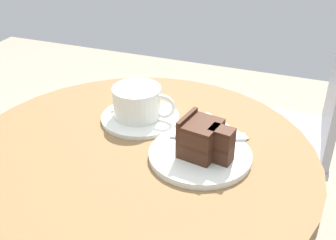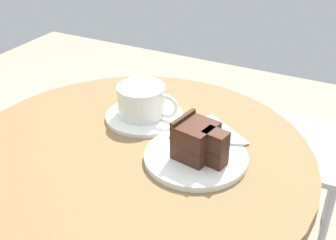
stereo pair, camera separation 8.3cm
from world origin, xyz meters
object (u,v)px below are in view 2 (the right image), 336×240
(saucer, at_px, (144,116))
(coffee_cup, at_px, (142,100))
(cake_plate, at_px, (196,157))
(cafe_chair, at_px, (321,130))
(teaspoon, at_px, (146,102))
(fork, at_px, (216,140))
(napkin, at_px, (200,138))
(cake_slice, at_px, (198,141))

(saucer, height_order, coffee_cup, coffee_cup)
(cake_plate, height_order, cafe_chair, cafe_chair)
(teaspoon, bearing_deg, cake_plate, -89.37)
(fork, bearing_deg, napkin, 144.64)
(saucer, distance_m, teaspoon, 0.05)
(saucer, xyz_separation_m, fork, (0.18, -0.03, 0.01))
(saucer, height_order, napkin, saucer)
(cake_slice, bearing_deg, cake_plate, 137.39)
(saucer, distance_m, fork, 0.18)
(saucer, bearing_deg, fork, -10.29)
(napkin, distance_m, cafe_chair, 0.67)
(napkin, relative_size, cafe_chair, 0.24)
(coffee_cup, height_order, teaspoon, coffee_cup)
(cake_slice, xyz_separation_m, napkin, (-0.03, 0.08, -0.04))
(fork, bearing_deg, coffee_cup, 150.12)
(cafe_chair, bearing_deg, cake_plate, -15.57)
(teaspoon, distance_m, napkin, 0.18)
(cake_slice, relative_size, napkin, 0.50)
(coffee_cup, xyz_separation_m, cafe_chair, (0.33, 0.57, -0.30))
(teaspoon, height_order, napkin, teaspoon)
(coffee_cup, height_order, fork, coffee_cup)
(teaspoon, xyz_separation_m, cake_slice, (0.19, -0.15, 0.03))
(cake_plate, height_order, fork, fork)
(coffee_cup, xyz_separation_m, fork, (0.18, -0.03, -0.03))
(teaspoon, relative_size, fork, 0.63)
(saucer, relative_size, cafe_chair, 0.20)
(saucer, relative_size, napkin, 0.83)
(saucer, xyz_separation_m, teaspoon, (-0.02, 0.05, 0.01))
(saucer, distance_m, cake_plate, 0.19)
(cake_slice, height_order, napkin, cake_slice)
(saucer, height_order, cake_plate, cake_plate)
(cake_plate, distance_m, fork, 0.06)
(teaspoon, height_order, cake_slice, cake_slice)
(cafe_chair, bearing_deg, saucer, -31.41)
(fork, relative_size, cafe_chair, 0.17)
(coffee_cup, bearing_deg, cake_slice, -29.46)
(teaspoon, bearing_deg, cafe_chair, 4.46)
(cake_slice, relative_size, cafe_chair, 0.12)
(saucer, relative_size, coffee_cup, 1.21)
(cafe_chair, bearing_deg, teaspoon, -35.35)
(cafe_chair, bearing_deg, napkin, -18.96)
(coffee_cup, distance_m, teaspoon, 0.06)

